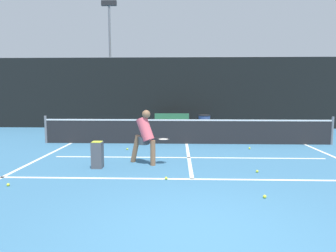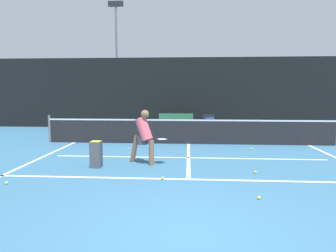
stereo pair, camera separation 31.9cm
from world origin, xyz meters
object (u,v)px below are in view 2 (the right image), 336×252
Objects in this scene: player_practicing at (144,135)px; courtside_bench at (176,121)px; parked_car at (142,113)px; trash_bin at (208,123)px; ball_hopper at (96,154)px.

courtside_bench is at bearing 117.33° from player_practicing.
parked_car is at bearing 123.85° from courtside_bench.
parked_car is (-2.29, 3.38, 0.12)m from courtside_bench.
trash_bin is (2.25, 7.09, -0.42)m from player_practicing.
trash_bin is at bearing -41.31° from parked_car.
ball_hopper is 0.16× the size of parked_car.
courtside_bench is at bearing -55.92° from parked_car.
ball_hopper is 11.04m from parked_car.
courtside_bench is 4.09m from parked_car.
player_practicing is 0.85× the size of courtside_bench.
player_practicing is at bearing -80.86° from parked_car.
ball_hopper is 8.31m from trash_bin.
parked_car is (-0.48, 11.02, 0.22)m from ball_hopper.
player_practicing is 7.21m from courtside_bench.
ball_hopper is 0.40× the size of courtside_bench.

